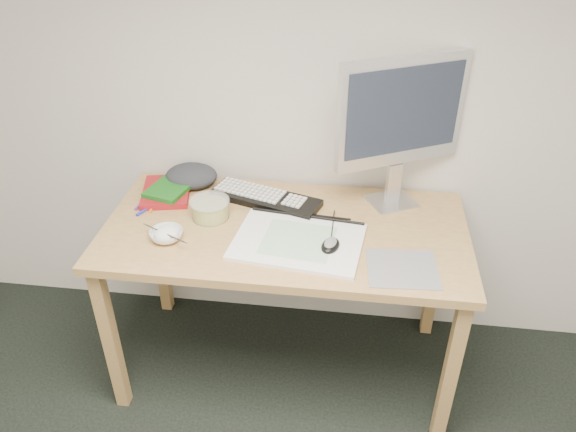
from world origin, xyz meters
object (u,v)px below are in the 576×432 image
object	(u,v)px
desk	(285,245)
rice_bowl	(167,235)
sketchpad	(298,242)
keyboard	(265,199)
monitor	(401,116)

from	to	relation	value
desk	rice_bowl	xyz separation A→B (m)	(-0.43, -0.14, 0.10)
rice_bowl	sketchpad	bearing A→B (deg)	4.71
desk	keyboard	distance (m)	0.23
desk	monitor	xyz separation A→B (m)	(0.41, 0.24, 0.46)
rice_bowl	monitor	bearing A→B (deg)	24.28
keyboard	rice_bowl	xyz separation A→B (m)	(-0.32, -0.32, 0.01)
monitor	desk	bearing A→B (deg)	-177.65
sketchpad	keyboard	size ratio (longest dim) A/B	1.02
monitor	rice_bowl	world-z (taller)	monitor
monitor	rice_bowl	xyz separation A→B (m)	(-0.84, -0.38, -0.36)
desk	sketchpad	world-z (taller)	sketchpad
keyboard	sketchpad	bearing A→B (deg)	-41.22
sketchpad	monitor	distance (m)	0.61
keyboard	rice_bowl	size ratio (longest dim) A/B	3.72
desk	keyboard	bearing A→B (deg)	120.49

